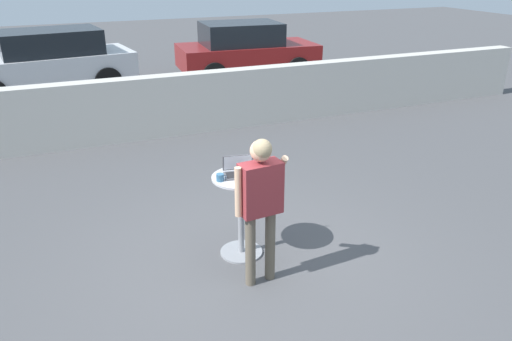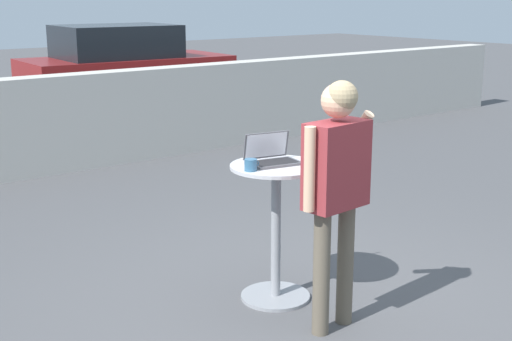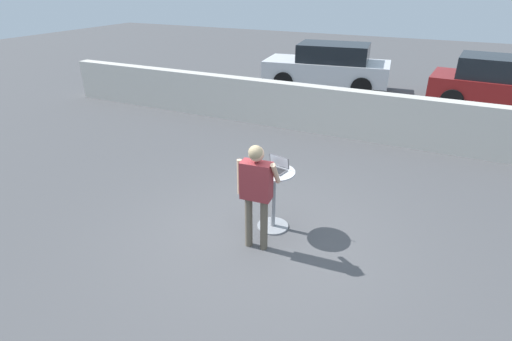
{
  "view_description": "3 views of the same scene",
  "coord_description": "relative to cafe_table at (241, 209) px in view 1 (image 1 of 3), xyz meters",
  "views": [
    {
      "loc": [
        -1.83,
        -4.41,
        3.25
      ],
      "look_at": [
        0.04,
        0.1,
        1.16
      ],
      "focal_mm": 35.0,
      "sensor_mm": 36.0,
      "label": 1
    },
    {
      "loc": [
        -3.14,
        -3.32,
        2.16
      ],
      "look_at": [
        -0.24,
        0.35,
        0.99
      ],
      "focal_mm": 50.0,
      "sensor_mm": 36.0,
      "label": 2
    },
    {
      "loc": [
        2.08,
        -4.64,
        3.64
      ],
      "look_at": [
        -0.28,
        0.25,
        1.01
      ],
      "focal_mm": 28.0,
      "sensor_mm": 36.0,
      "label": 3
    }
  ],
  "objects": [
    {
      "name": "pavement_kerb",
      "position": [
        0.04,
        4.59,
        0.0
      ],
      "size": [
        17.79,
        0.35,
        1.19
      ],
      "color": "beige",
      "rests_on": "ground_plane"
    },
    {
      "name": "parked_car_near_street",
      "position": [
        -1.82,
        9.05,
        0.22
      ],
      "size": [
        4.52,
        2.34,
        1.6
      ],
      "color": "silver",
      "rests_on": "ground_plane"
    },
    {
      "name": "parked_car_further_down",
      "position": [
        3.55,
        8.88,
        0.2
      ],
      "size": [
        4.06,
        2.18,
        1.56
      ],
      "color": "maroon",
      "rests_on": "ground_plane"
    },
    {
      "name": "coffee_mug",
      "position": [
        -0.25,
        -0.02,
        0.45
      ],
      "size": [
        0.11,
        0.09,
        0.08
      ],
      "color": "#336084",
      "rests_on": "cafe_table"
    },
    {
      "name": "ground_plane",
      "position": [
        0.04,
        -0.37,
        -0.59
      ],
      "size": [
        50.0,
        50.0,
        0.0
      ],
      "primitive_type": "plane",
      "color": "#4C4C4F"
    },
    {
      "name": "laptop",
      "position": [
        0.01,
        0.06,
        0.45
      ],
      "size": [
        0.39,
        0.33,
        0.21
      ],
      "color": "#515156",
      "rests_on": "cafe_table"
    },
    {
      "name": "standing_person",
      "position": [
        -0.01,
        -0.6,
        0.45
      ],
      "size": [
        0.58,
        0.39,
        1.65
      ],
      "color": "brown",
      "rests_on": "ground_plane"
    },
    {
      "name": "cafe_table",
      "position": [
        0.0,
        0.0,
        0.0
      ],
      "size": [
        0.65,
        0.65,
        1.0
      ],
      "color": "gray",
      "rests_on": "ground_plane"
    }
  ]
}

